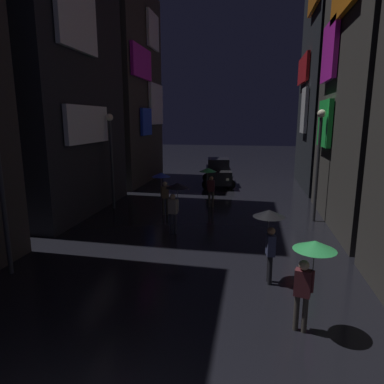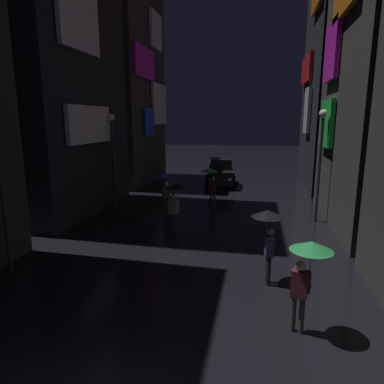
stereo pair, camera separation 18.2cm
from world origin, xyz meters
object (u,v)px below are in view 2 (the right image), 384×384
(pedestrian_midstreet_centre_black, at_px, (176,194))
(car_distant, at_px, (221,172))
(pedestrian_foreground_right_green, at_px, (211,176))
(pedestrian_midstreet_left_blue, at_px, (164,182))
(streetlamp_left_far, at_px, (113,149))
(pedestrian_foreground_left_black, at_px, (268,226))
(pedestrian_near_crossing_green, at_px, (307,261))
(streetlamp_right_far, at_px, (320,152))

(pedestrian_midstreet_centre_black, distance_m, car_distant, 10.88)
(pedestrian_foreground_right_green, bearing_deg, car_distant, 91.27)
(pedestrian_midstreet_left_blue, relative_size, streetlamp_left_far, 0.43)
(streetlamp_left_far, bearing_deg, pedestrian_foreground_right_green, 12.68)
(pedestrian_foreground_left_black, relative_size, car_distant, 0.49)
(pedestrian_midstreet_centre_black, height_order, pedestrian_midstreet_left_blue, same)
(pedestrian_near_crossing_green, relative_size, streetlamp_left_far, 0.43)
(pedestrian_foreground_right_green, xyz_separation_m, pedestrian_midstreet_centre_black, (-0.75, -4.55, 0.00))
(pedestrian_foreground_left_black, xyz_separation_m, car_distant, (-2.90, 14.49, -0.74))
(pedestrian_foreground_right_green, distance_m, pedestrian_midstreet_centre_black, 4.61)
(pedestrian_near_crossing_green, bearing_deg, streetlamp_right_far, 79.79)
(pedestrian_midstreet_centre_black, bearing_deg, streetlamp_right_far, 25.89)
(streetlamp_right_far, bearing_deg, pedestrian_foreground_left_black, -109.81)
(pedestrian_midstreet_centre_black, bearing_deg, pedestrian_foreground_right_green, 80.59)
(car_distant, relative_size, streetlamp_right_far, 0.86)
(car_distant, height_order, streetlamp_left_far, streetlamp_left_far)
(pedestrian_foreground_right_green, relative_size, streetlamp_left_far, 0.43)
(streetlamp_right_far, bearing_deg, car_distant, 123.20)
(car_distant, distance_m, streetlamp_right_far, 9.82)
(pedestrian_near_crossing_green, height_order, pedestrian_foreground_left_black, same)
(pedestrian_foreground_right_green, height_order, car_distant, pedestrian_foreground_right_green)
(pedestrian_foreground_left_black, bearing_deg, car_distant, 101.31)
(pedestrian_midstreet_centre_black, bearing_deg, pedestrian_midstreet_left_blue, 115.74)
(pedestrian_midstreet_left_blue, height_order, streetlamp_left_far, streetlamp_left_far)
(car_distant, relative_size, streetlamp_left_far, 0.88)
(streetlamp_left_far, bearing_deg, car_distant, 57.22)
(streetlamp_right_far, height_order, streetlamp_left_far, streetlamp_right_far)
(pedestrian_midstreet_left_blue, xyz_separation_m, streetlamp_left_far, (-2.90, 0.86, 1.43))
(streetlamp_right_far, bearing_deg, pedestrian_near_crossing_green, -100.21)
(pedestrian_foreground_left_black, height_order, car_distant, pedestrian_foreground_left_black)
(pedestrian_near_crossing_green, height_order, car_distant, pedestrian_near_crossing_green)
(pedestrian_midstreet_left_blue, bearing_deg, streetlamp_left_far, 163.54)
(pedestrian_near_crossing_green, bearing_deg, pedestrian_midstreet_left_blue, 122.79)
(pedestrian_foreground_left_black, height_order, streetlamp_right_far, streetlamp_right_far)
(streetlamp_left_far, bearing_deg, streetlamp_right_far, -3.45)
(pedestrian_midstreet_centre_black, xyz_separation_m, streetlamp_right_far, (5.85, 2.84, 1.51))
(pedestrian_near_crossing_green, xyz_separation_m, streetlamp_right_far, (1.59, 8.81, 1.51))
(pedestrian_near_crossing_green, distance_m, streetlamp_left_far, 12.71)
(pedestrian_midstreet_centre_black, relative_size, streetlamp_right_far, 0.42)
(car_distant, bearing_deg, pedestrian_near_crossing_green, -77.75)
(pedestrian_foreground_right_green, distance_m, pedestrian_midstreet_left_blue, 2.80)
(pedestrian_near_crossing_green, distance_m, streetlamp_right_far, 9.08)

